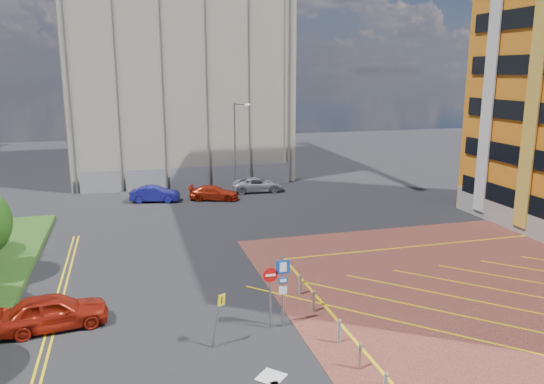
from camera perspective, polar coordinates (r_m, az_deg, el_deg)
name	(u,v)px	position (r m, az deg, el deg)	size (l,w,h in m)	color
ground	(278,339)	(22.70, 0.63, -15.54)	(140.00, 140.00, 0.00)	black
lamp_back	(236,143)	(48.57, -3.91, 5.24)	(1.53, 0.16, 8.00)	#9EA0A8
sign_cluster	(278,285)	(22.78, 0.67, -9.98)	(1.17, 0.12, 3.20)	#9EA0A8
warning_sign	(218,314)	(21.63, -5.80, -12.88)	(0.66, 0.40, 2.25)	#9EA0A8
bollard_row	(346,341)	(21.80, 7.95, -15.56)	(0.14, 11.14, 0.90)	#9EA0A8
construction_building	(175,69)	(59.43, -10.38, 12.88)	(21.20, 19.20, 22.00)	gray
construction_fence	(200,177)	(50.57, -7.74, 1.60)	(21.60, 0.06, 2.00)	gray
car_red_left	(53,311)	(25.06, -22.47, -11.78)	(1.80, 4.49, 1.53)	#9F1C0D
car_blue_back	(155,194)	(45.77, -12.47, -0.20)	(1.42, 4.08, 1.34)	navy
car_red_back	(214,193)	(45.64, -6.28, -0.09)	(1.71, 4.20, 1.22)	red
car_silver_back	(258,185)	(48.49, -1.55, 0.80)	(2.15, 4.66, 1.30)	silver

